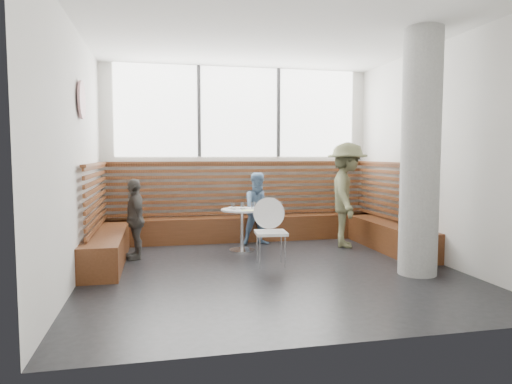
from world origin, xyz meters
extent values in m
cube|color=silver|center=(0.00, 0.00, 1.60)|extent=(5.00, 5.00, 3.20)
cube|color=black|center=(0.00, 0.00, 0.00)|extent=(5.00, 5.00, 0.01)
cube|color=white|center=(0.00, 0.00, 3.20)|extent=(5.00, 5.00, 0.01)
cube|color=white|center=(0.00, 2.48, 2.38)|extent=(4.50, 0.02, 1.65)
cube|color=#3F3F42|center=(-0.75, 2.46, 2.38)|extent=(0.06, 0.04, 1.65)
cube|color=#3F3F42|center=(0.75, 2.46, 2.38)|extent=(0.06, 0.04, 1.65)
cube|color=#4A2612|center=(0.00, 2.25, 0.23)|extent=(5.00, 0.50, 0.45)
cube|color=#4A2612|center=(-2.25, 1.25, 0.23)|extent=(0.50, 2.50, 0.45)
cube|color=#4A2612|center=(2.25, 1.25, 0.23)|extent=(0.50, 2.50, 0.45)
cube|color=#502914|center=(0.00, 2.42, 0.95)|extent=(4.88, 0.08, 0.98)
cube|color=#502914|center=(-2.42, 1.25, 0.95)|extent=(0.08, 2.38, 0.98)
cube|color=#502914|center=(2.42, 1.25, 0.95)|extent=(0.08, 2.38, 0.98)
cylinder|color=gray|center=(1.85, -0.60, 1.60)|extent=(0.50, 0.50, 3.20)
cylinder|color=white|center=(-2.46, 0.40, 2.30)|extent=(0.03, 0.50, 0.50)
cylinder|color=silver|center=(-0.17, 1.33, 0.01)|extent=(0.43, 0.43, 0.02)
cylinder|color=silver|center=(-0.17, 1.33, 0.35)|extent=(0.06, 0.06, 0.67)
cylinder|color=#B7B7BA|center=(-0.17, 1.33, 0.68)|extent=(0.68, 0.68, 0.03)
cube|color=white|center=(0.06, 0.27, 0.47)|extent=(0.44, 0.42, 0.04)
cylinder|color=white|center=(0.06, 0.46, 0.73)|extent=(0.46, 0.11, 0.46)
cylinder|color=silver|center=(-0.12, 0.11, 0.23)|extent=(0.02, 0.02, 0.45)
cylinder|color=silver|center=(0.24, 0.11, 0.23)|extent=(0.02, 0.02, 0.45)
cylinder|color=silver|center=(-0.12, 0.43, 0.23)|extent=(0.02, 0.02, 0.45)
cylinder|color=silver|center=(0.24, 0.43, 0.23)|extent=(0.02, 0.02, 0.45)
imported|color=brown|center=(1.66, 1.31, 0.90)|extent=(1.04, 1.32, 1.79)
imported|color=#5F80A5|center=(0.23, 1.80, 0.64)|extent=(0.65, 0.52, 1.27)
imported|color=#484541|center=(-1.86, 1.13, 0.61)|extent=(0.45, 0.76, 1.22)
cylinder|color=white|center=(-0.27, 1.46, 0.70)|extent=(0.22, 0.22, 0.02)
cylinder|color=white|center=(-0.11, 1.46, 0.70)|extent=(0.20, 0.20, 0.01)
cylinder|color=white|center=(-0.31, 1.29, 0.75)|extent=(0.07, 0.07, 0.11)
cylinder|color=white|center=(-0.16, 1.30, 0.76)|extent=(0.08, 0.08, 0.12)
cylinder|color=white|center=(0.02, 1.31, 0.75)|extent=(0.07, 0.07, 0.12)
cube|color=#A5C64C|center=(-0.11, 1.12, 0.70)|extent=(0.24, 0.19, 0.00)
camera|label=1|loc=(-1.50, -5.98, 1.59)|focal=32.00mm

